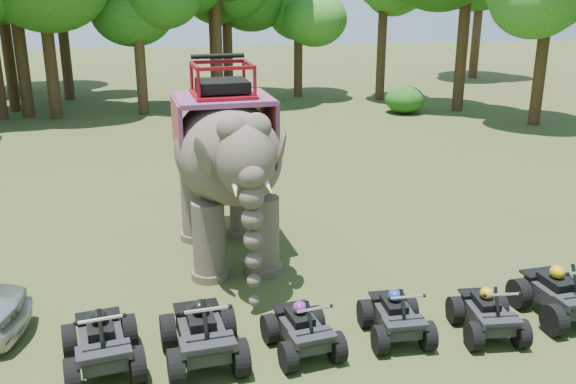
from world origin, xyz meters
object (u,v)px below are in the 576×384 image
at_px(atv_0, 101,335).
at_px(atv_4, 488,307).
at_px(atv_2, 302,323).
at_px(atv_3, 396,310).
at_px(atv_5, 561,288).
at_px(elephant, 226,161).
at_px(atv_1, 202,326).

xyz_separation_m(atv_0, atv_4, (7.14, -0.11, -0.09)).
distance_m(atv_2, atv_3, 1.85).
bearing_deg(atv_5, elephant, 140.51).
relative_size(atv_0, atv_5, 1.01).
distance_m(atv_1, atv_4, 5.41).
bearing_deg(elephant, atv_4, -50.47).
distance_m(elephant, atv_3, 5.57).
bearing_deg(elephant, atv_2, -83.24).
relative_size(atv_0, atv_2, 1.14).
height_order(atv_1, atv_4, atv_1).
relative_size(elephant, atv_3, 3.72).
relative_size(atv_3, atv_4, 1.01).
distance_m(atv_0, atv_5, 8.87).
bearing_deg(atv_2, atv_0, 169.02).
distance_m(atv_0, atv_1, 1.74).
xyz_separation_m(atv_0, atv_2, (3.54, -0.07, -0.08)).
distance_m(atv_1, atv_3, 3.65).
height_order(atv_3, atv_5, atv_5).
distance_m(atv_2, atv_5, 5.34).
xyz_separation_m(elephant, atv_1, (-0.86, -4.62, -1.71)).
bearing_deg(atv_4, atv_5, 15.91).
height_order(atv_0, atv_3, atv_0).
bearing_deg(atv_5, atv_0, 176.64).
relative_size(elephant, atv_2, 3.67).
bearing_deg(atv_0, atv_1, -11.70).
xyz_separation_m(atv_0, atv_1, (1.74, -0.06, 0.03)).
relative_size(atv_3, atv_5, 0.87).
height_order(elephant, atv_1, elephant).
xyz_separation_m(atv_0, atv_3, (5.38, 0.10, -0.09)).
bearing_deg(atv_3, atv_5, 3.45).
distance_m(atv_2, atv_4, 3.60).
bearing_deg(atv_5, atv_2, 178.43).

